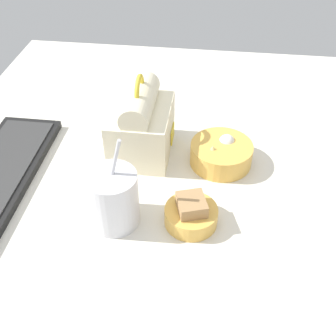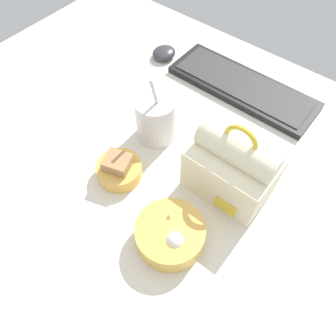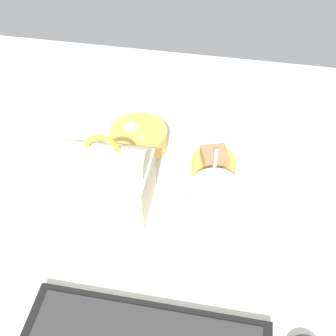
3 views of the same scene
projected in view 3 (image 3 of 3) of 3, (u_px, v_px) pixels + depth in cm
name	position (u px, v px, depth cm)	size (l,w,h in cm)	color
desk_surface	(183.00, 191.00, 95.03)	(140.00, 110.00, 2.00)	silver
lunch_bag	(107.00, 179.00, 86.26)	(17.49, 13.26, 19.46)	#EFE5C1
soup_cup	(214.00, 204.00, 83.56)	(9.64, 9.64, 19.15)	silver
bento_bowl_sandwich	(214.00, 164.00, 96.23)	(10.24, 10.24, 6.14)	#EAB24C
bento_bowl_snacks	(139.00, 138.00, 101.62)	(13.79, 13.79, 6.14)	#EAB24C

